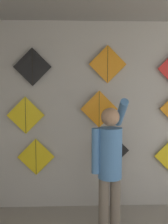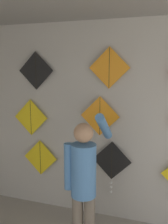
{
  "view_description": "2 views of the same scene",
  "coord_description": "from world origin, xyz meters",
  "views": [
    {
      "loc": [
        -0.41,
        0.34,
        1.81
      ],
      "look_at": [
        -0.29,
        3.76,
        1.49
      ],
      "focal_mm": 40.0,
      "sensor_mm": 36.0,
      "label": 1
    },
    {
      "loc": [
        0.8,
        0.73,
        2.17
      ],
      "look_at": [
        -0.21,
        3.76,
        1.6
      ],
      "focal_mm": 40.0,
      "sensor_mm": 36.0,
      "label": 2
    }
  ],
  "objects": [
    {
      "name": "back_panel",
      "position": [
        0.0,
        4.09,
        1.4
      ],
      "size": [
        4.76,
        0.06,
        2.8
      ],
      "primitive_type": "cube",
      "color": "#BCB7AD",
      "rests_on": "ground"
    },
    {
      "name": "kite_0",
      "position": [
        -1.0,
        4.0,
        0.8
      ],
      "size": [
        0.55,
        0.01,
        0.55
      ],
      "color": "yellow"
    },
    {
      "name": "kite_4",
      "position": [
        -0.06,
        4.0,
        1.51
      ],
      "size": [
        0.55,
        0.01,
        0.55
      ],
      "color": "orange"
    },
    {
      "name": "kite_3",
      "position": [
        -1.14,
        4.0,
        1.43
      ],
      "size": [
        0.55,
        0.01,
        0.55
      ],
      "color": "yellow"
    },
    {
      "name": "shopkeeper",
      "position": [
        -0.01,
        3.16,
        0.96
      ],
      "size": [
        0.43,
        0.61,
        1.7
      ],
      "rotation": [
        0.0,
        0.0,
        0.13
      ],
      "color": "#726656",
      "rests_on": "ground"
    },
    {
      "name": "kite_7",
      "position": [
        0.06,
        4.0,
        2.17
      ],
      "size": [
        0.55,
        0.01,
        0.55
      ],
      "color": "orange"
    },
    {
      "name": "kite_6",
      "position": [
        -1.03,
        4.0,
        2.13
      ],
      "size": [
        0.55,
        0.01,
        0.55
      ],
      "color": "black"
    },
    {
      "name": "kite_1",
      "position": [
        0.12,
        4.0,
        0.85
      ],
      "size": [
        0.55,
        0.04,
        0.76
      ],
      "color": "black"
    }
  ]
}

